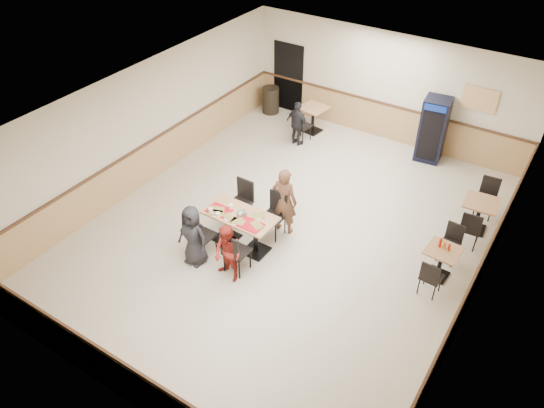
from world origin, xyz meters
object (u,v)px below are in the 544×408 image
Objects in this scene: diner_woman_right at (228,254)px; diner_man_opposite at (284,201)px; main_table at (241,225)px; back_table at (313,115)px; side_table_near at (441,259)px; trash_bin at (271,100)px; pepsi_cooler at (433,130)px; side_table_far at (479,211)px; lone_diner at (298,124)px; diner_woman_left at (193,236)px.

diner_woman_right is 1.87m from diner_man_opposite.
back_table is at bearing 103.18° from main_table.
trash_bin is (-6.67, 4.13, -0.05)m from side_table_near.
trash_bin is (-4.97, -0.04, -0.46)m from pepsi_cooler.
back_table is (-5.22, 1.92, 0.01)m from side_table_far.
pepsi_cooler reaches higher than side_table_near.
pepsi_cooler is (1.76, 6.49, 0.22)m from diner_woman_right.
pepsi_cooler is (3.30, 1.26, 0.23)m from lone_diner.
main_table is at bearing -117.61° from pepsi_cooler.
side_table_far is (3.55, 2.32, -0.29)m from diner_man_opposite.
side_table_far is at bearing -18.25° from trash_bin.
back_table is 0.47× the size of pepsi_cooler.
diner_man_opposite is at bearing 127.35° from lone_diner.
back_table is (-1.54, 6.10, -0.13)m from diner_woman_right.
side_table_far is 5.56m from back_table.
side_table_near is 4.53m from pepsi_cooler.
diner_woman_left reaches higher than lone_diner.
diner_woman_left is at bearing -117.90° from main_table.
diner_woman_right is 1.01× the size of lone_diner.
diner_man_opposite is 2.10× the size of side_table_far.
side_table_near is 0.90× the size of side_table_far.
main_table is 1.06m from diner_woman_left.
diner_man_opposite is 4.91m from pepsi_cooler.
diner_man_opposite is (1.00, 1.85, 0.11)m from diner_woman_left.
diner_woman_left is 1.68× the size of back_table.
diner_man_opposite is (0.12, 1.86, 0.16)m from diner_woman_right.
side_table_far is 0.44× the size of pepsi_cooler.
diner_woman_left is 5.26m from lone_diner.
back_table is at bearing -73.30° from diner_man_opposite.
side_table_far is 0.95× the size of trash_bin.
main_table is 0.89× the size of pepsi_cooler.
back_table is (-5.01, 3.78, 0.06)m from side_table_near.
diner_woman_right is 5.57m from side_table_far.
trash_bin is (-1.66, 1.22, -0.23)m from lone_diner.
diner_woman_right is 1.68× the size of side_table_far.
side_table_far is (3.68, 4.18, -0.14)m from diner_woman_right.
diner_man_opposite is at bearing -54.02° from trash_bin.
main_table is 4.09m from side_table_near.
pepsi_cooler is (-1.70, 4.17, 0.41)m from side_table_near.
lone_diner is (-1.16, 4.29, 0.09)m from main_table.
pepsi_cooler is at bearing -114.26° from diner_man_opposite.
side_table_near is (3.47, 2.31, -0.19)m from diner_woman_right.
back_table is (-0.00, 0.87, -0.12)m from lone_diner.
diner_man_opposite is 0.93× the size of pepsi_cooler.
main_table is 1.22× the size of lone_diner.
lone_diner reaches higher than side_table_far.
pepsi_cooler reaches higher than trash_bin.
diner_man_opposite reaches higher than diner_woman_right.
main_table is 2.26× the size of side_table_near.
diner_man_opposite is (0.50, 0.93, 0.25)m from main_table.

